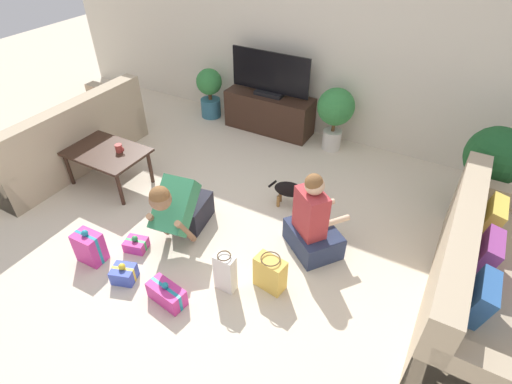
# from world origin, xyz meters

# --- Properties ---
(ground_plane) EXTENTS (16.00, 16.00, 0.00)m
(ground_plane) POSITION_xyz_m (0.00, 0.00, 0.00)
(ground_plane) COLOR beige
(wall_back) EXTENTS (8.40, 0.06, 2.60)m
(wall_back) POSITION_xyz_m (0.00, 2.63, 1.30)
(wall_back) COLOR beige
(wall_back) RESTS_ON ground_plane
(sofa_left) EXTENTS (0.90, 2.08, 0.86)m
(sofa_left) POSITION_xyz_m (-2.40, 0.35, 0.30)
(sofa_left) COLOR tan
(sofa_left) RESTS_ON ground_plane
(sofa_right) EXTENTS (0.90, 2.08, 0.86)m
(sofa_right) POSITION_xyz_m (2.40, 0.47, 0.31)
(sofa_right) COLOR tan
(sofa_right) RESTS_ON ground_plane
(coffee_table) EXTENTS (0.92, 0.61, 0.45)m
(coffee_table) POSITION_xyz_m (-1.57, 0.28, 0.40)
(coffee_table) COLOR #382319
(coffee_table) RESTS_ON ground_plane
(tv_console) EXTENTS (1.25, 0.42, 0.54)m
(tv_console) POSITION_xyz_m (-0.56, 2.35, 0.27)
(tv_console) COLOR #382319
(tv_console) RESTS_ON ground_plane
(tv) EXTENTS (1.14, 0.20, 0.59)m
(tv) POSITION_xyz_m (-0.56, 2.35, 0.80)
(tv) COLOR black
(tv) RESTS_ON tv_console
(potted_plant_corner_right) EXTENTS (0.60, 0.60, 0.98)m
(potted_plant_corner_right) POSITION_xyz_m (2.25, 1.87, 0.63)
(potted_plant_corner_right) COLOR #4C4C51
(potted_plant_corner_right) RESTS_ON ground_plane
(potted_plant_back_left) EXTENTS (0.38, 0.38, 0.74)m
(potted_plant_back_left) POSITION_xyz_m (-1.53, 2.30, 0.42)
(potted_plant_back_left) COLOR #336B84
(potted_plant_back_left) RESTS_ON ground_plane
(potted_plant_back_right) EXTENTS (0.47, 0.47, 0.84)m
(potted_plant_back_right) POSITION_xyz_m (0.42, 2.30, 0.54)
(potted_plant_back_right) COLOR beige
(potted_plant_back_right) RESTS_ON ground_plane
(person_kneeling) EXTENTS (0.44, 0.84, 0.80)m
(person_kneeling) POSITION_xyz_m (-0.28, -0.03, 0.35)
(person_kneeling) COLOR #23232D
(person_kneeling) RESTS_ON ground_plane
(person_sitting) EXTENTS (0.66, 0.63, 0.89)m
(person_sitting) POSITION_xyz_m (0.91, 0.43, 0.31)
(person_sitting) COLOR #283351
(person_sitting) RESTS_ON ground_plane
(dog) EXTENTS (0.51, 0.23, 0.34)m
(dog) POSITION_xyz_m (0.49, 0.93, 0.22)
(dog) COLOR black
(dog) RESTS_ON ground_plane
(gift_box_a) EXTENTS (0.25, 0.23, 0.20)m
(gift_box_a) POSITION_xyz_m (-0.39, -0.75, 0.08)
(gift_box_a) COLOR #3D51BC
(gift_box_a) RESTS_ON ground_plane
(gift_box_b) EXTENTS (0.36, 0.21, 0.22)m
(gift_box_b) POSITION_xyz_m (0.09, -0.75, 0.09)
(gift_box_b) COLOR #CC3389
(gift_box_b) RESTS_ON ground_plane
(gift_box_c) EXTENTS (0.26, 0.18, 0.37)m
(gift_box_c) POSITION_xyz_m (-0.83, -0.72, 0.16)
(gift_box_c) COLOR #CC3389
(gift_box_c) RESTS_ON ground_plane
(gift_box_d) EXTENTS (0.24, 0.21, 0.16)m
(gift_box_d) POSITION_xyz_m (-0.57, -0.41, 0.06)
(gift_box_d) COLOR #CC3389
(gift_box_d) RESTS_ON ground_plane
(gift_bag_a) EXTENTS (0.29, 0.19, 0.35)m
(gift_bag_a) POSITION_xyz_m (0.78, -0.18, 0.17)
(gift_bag_a) COLOR #E5B74C
(gift_bag_a) RESTS_ON ground_plane
(gift_bag_b) EXTENTS (0.18, 0.12, 0.41)m
(gift_bag_b) POSITION_xyz_m (0.46, -0.39, 0.20)
(gift_bag_b) COLOR white
(gift_bag_b) RESTS_ON ground_plane
(mug) EXTENTS (0.12, 0.08, 0.09)m
(mug) POSITION_xyz_m (-1.41, 0.35, 0.50)
(mug) COLOR #B23D38
(mug) RESTS_ON coffee_table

